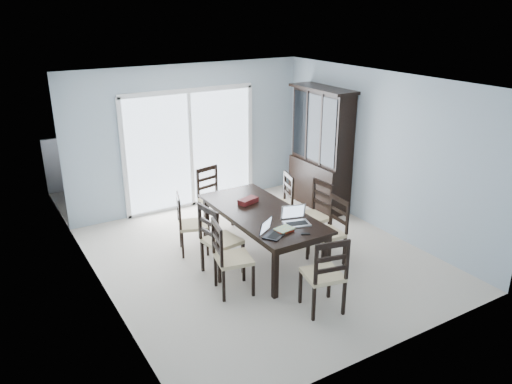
# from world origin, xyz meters

# --- Properties ---
(floor) EXTENTS (5.00, 5.00, 0.00)m
(floor) POSITION_xyz_m (0.00, 0.00, 0.00)
(floor) COLOR beige
(floor) RESTS_ON ground
(ceiling) EXTENTS (5.00, 5.00, 0.00)m
(ceiling) POSITION_xyz_m (0.00, 0.00, 2.60)
(ceiling) COLOR white
(ceiling) RESTS_ON back_wall
(back_wall) EXTENTS (4.50, 0.02, 2.60)m
(back_wall) POSITION_xyz_m (0.00, 2.50, 1.30)
(back_wall) COLOR #A1B3C0
(back_wall) RESTS_ON floor
(wall_left) EXTENTS (0.02, 5.00, 2.60)m
(wall_left) POSITION_xyz_m (-2.25, 0.00, 1.30)
(wall_left) COLOR #A1B3C0
(wall_left) RESTS_ON floor
(wall_right) EXTENTS (0.02, 5.00, 2.60)m
(wall_right) POSITION_xyz_m (2.25, 0.00, 1.30)
(wall_right) COLOR #A1B3C0
(wall_right) RESTS_ON floor
(balcony) EXTENTS (4.50, 2.00, 0.10)m
(balcony) POSITION_xyz_m (0.00, 3.50, -0.05)
(balcony) COLOR gray
(balcony) RESTS_ON ground
(railing) EXTENTS (4.50, 0.06, 1.10)m
(railing) POSITION_xyz_m (0.00, 4.50, 0.55)
(railing) COLOR #99999E
(railing) RESTS_ON balcony
(dining_table) EXTENTS (1.00, 2.20, 0.75)m
(dining_table) POSITION_xyz_m (0.00, 0.00, 0.67)
(dining_table) COLOR black
(dining_table) RESTS_ON floor
(china_hutch) EXTENTS (0.50, 1.38, 2.20)m
(china_hutch) POSITION_xyz_m (2.02, 1.25, 1.07)
(china_hutch) COLOR black
(china_hutch) RESTS_ON floor
(sliding_door) EXTENTS (2.52, 0.05, 2.18)m
(sliding_door) POSITION_xyz_m (0.00, 2.48, 1.09)
(sliding_door) COLOR silver
(sliding_door) RESTS_ON floor
(chair_left_near) EXTENTS (0.53, 0.52, 1.16)m
(chair_left_near) POSITION_xyz_m (-0.89, -0.57, 0.62)
(chair_left_near) COLOR black
(chair_left_near) RESTS_ON floor
(chair_left_mid) EXTENTS (0.53, 0.51, 1.20)m
(chair_left_mid) POSITION_xyz_m (-0.79, -0.09, 0.63)
(chair_left_mid) COLOR black
(chair_left_mid) RESTS_ON floor
(chair_left_far) EXTENTS (0.53, 0.52, 1.09)m
(chair_left_far) POSITION_xyz_m (-0.86, 0.75, 0.57)
(chair_left_far) COLOR black
(chair_left_far) RESTS_ON floor
(chair_right_near) EXTENTS (0.45, 0.44, 1.12)m
(chair_right_near) POSITION_xyz_m (0.83, -0.59, 0.59)
(chair_right_near) COLOR black
(chair_right_near) RESTS_ON floor
(chair_right_mid) EXTENTS (0.48, 0.47, 1.19)m
(chair_right_mid) POSITION_xyz_m (0.95, -0.05, 0.63)
(chair_right_mid) COLOR black
(chair_right_mid) RESTS_ON floor
(chair_right_far) EXTENTS (0.54, 0.53, 1.14)m
(chair_right_far) POSITION_xyz_m (0.78, 0.65, 0.60)
(chair_right_far) COLOR black
(chair_right_far) RESTS_ON floor
(chair_end_near) EXTENTS (0.53, 0.54, 1.18)m
(chair_end_near) POSITION_xyz_m (-0.08, -1.60, 0.62)
(chair_end_near) COLOR black
(chair_end_near) RESTS_ON floor
(chair_end_far) EXTENTS (0.52, 0.53, 1.16)m
(chair_end_far) POSITION_xyz_m (-0.07, 1.50, 0.61)
(chair_end_far) COLOR black
(chair_end_far) RESTS_ON floor
(laptop_dark) EXTENTS (0.37, 0.34, 0.21)m
(laptop_dark) POSITION_xyz_m (-0.28, -0.77, 0.80)
(laptop_dark) COLOR black
(laptop_dark) RESTS_ON dining_table
(laptop_silver) EXTENTS (0.40, 0.32, 0.24)m
(laptop_silver) POSITION_xyz_m (0.17, -0.62, 0.81)
(laptop_silver) COLOR silver
(laptop_silver) RESTS_ON dining_table
(book_stack) EXTENTS (0.27, 0.22, 0.04)m
(book_stack) POSITION_xyz_m (-0.10, -0.72, 0.77)
(book_stack) COLOR maroon
(book_stack) RESTS_ON dining_table
(cell_phone) EXTENTS (0.13, 0.11, 0.01)m
(cell_phone) POSITION_xyz_m (0.09, -0.94, 0.76)
(cell_phone) COLOR black
(cell_phone) RESTS_ON dining_table
(game_box) EXTENTS (0.34, 0.23, 0.08)m
(game_box) POSITION_xyz_m (-0.01, 0.38, 0.79)
(game_box) COLOR #49110E
(game_box) RESTS_ON dining_table
(hot_tub) EXTENTS (1.92, 1.75, 0.93)m
(hot_tub) POSITION_xyz_m (-0.45, 3.44, 0.47)
(hot_tub) COLOR brown
(hot_tub) RESTS_ON balcony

